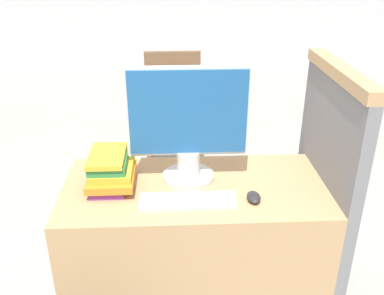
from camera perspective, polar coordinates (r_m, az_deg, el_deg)
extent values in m
cube|color=tan|center=(2.04, 0.28, -14.17)|extent=(1.12, 0.56, 0.74)
cube|color=slate|center=(2.06, 16.83, -7.36)|extent=(0.05, 0.66, 1.19)
cube|color=tan|center=(1.81, 19.30, 9.42)|extent=(0.07, 0.66, 0.05)
cylinder|color=silver|center=(1.88, -0.49, -3.84)|extent=(0.23, 0.23, 0.02)
cylinder|color=silver|center=(1.85, -0.49, -2.09)|extent=(0.10, 0.10, 0.11)
cube|color=silver|center=(1.76, -0.53, 4.76)|extent=(0.51, 0.01, 0.39)
cube|color=#1E5693|center=(1.76, -0.52, 4.71)|extent=(0.49, 0.02, 0.36)
cube|color=silver|center=(1.71, -0.60, -7.16)|extent=(0.39, 0.12, 0.02)
ellipsoid|color=#262626|center=(1.74, 8.23, -6.57)|extent=(0.05, 0.09, 0.03)
cube|color=#7A3384|center=(1.86, -10.96, -4.62)|extent=(0.14, 0.23, 0.03)
cube|color=orange|center=(1.83, -10.65, -3.88)|extent=(0.19, 0.24, 0.03)
cube|color=gold|center=(1.84, -10.51, -2.77)|extent=(0.17, 0.23, 0.03)
cube|color=#2D7F42|center=(1.82, -11.06, -1.94)|extent=(0.15, 0.21, 0.03)
cube|color=gold|center=(1.81, -11.27, -1.11)|extent=(0.15, 0.23, 0.02)
cylinder|color=brown|center=(3.28, -5.67, -1.68)|extent=(0.04, 0.04, 0.37)
cylinder|color=brown|center=(3.28, 0.98, -1.54)|extent=(0.04, 0.04, 0.37)
cylinder|color=brown|center=(3.62, -5.43, 1.06)|extent=(0.04, 0.04, 0.37)
cylinder|color=brown|center=(3.62, 0.59, 1.18)|extent=(0.04, 0.04, 0.37)
cube|color=brown|center=(3.36, -2.45, 3.08)|extent=(0.44, 0.44, 0.05)
cube|color=brown|center=(3.45, -2.57, 8.59)|extent=(0.44, 0.04, 0.50)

